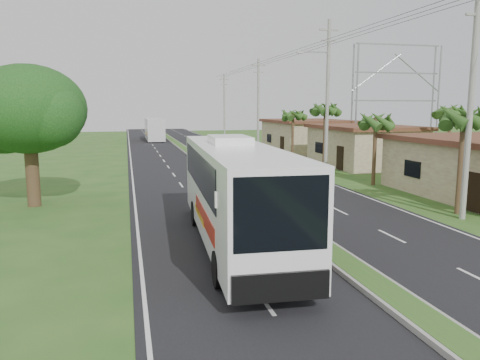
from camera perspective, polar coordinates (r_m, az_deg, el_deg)
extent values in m
plane|color=#2A541E|center=(18.91, 8.82, -7.51)|extent=(180.00, 180.00, 0.00)
cube|color=black|center=(37.78, -2.78, 0.81)|extent=(14.00, 160.00, 0.02)
cube|color=gray|center=(37.76, -2.78, 0.94)|extent=(1.20, 160.00, 0.17)
cube|color=#2A541E|center=(37.75, -2.79, 1.08)|extent=(0.95, 160.00, 0.02)
cube|color=silver|center=(37.12, -12.99, 0.44)|extent=(0.12, 160.00, 0.01)
cube|color=silver|center=(39.57, 6.79, 1.12)|extent=(0.12, 160.00, 0.01)
cube|color=tan|center=(44.22, 14.84, 3.88)|extent=(7.00, 10.00, 3.35)
cube|color=#4D331B|center=(44.11, 14.94, 6.25)|extent=(7.60, 10.60, 0.32)
cube|color=tan|center=(56.88, 8.12, 5.21)|extent=(8.00, 11.00, 3.50)
cube|color=#4D331B|center=(56.80, 8.17, 7.13)|extent=(8.60, 11.60, 0.32)
cylinder|color=#473321|center=(25.57, 25.28, 1.74)|extent=(0.26, 0.26, 5.00)
cylinder|color=#473321|center=(33.23, 16.07, 3.35)|extent=(0.26, 0.26, 4.60)
cylinder|color=#473321|center=(39.17, 10.26, 4.93)|extent=(0.26, 0.26, 5.40)
cylinder|color=#473321|center=(47.71, 6.43, 5.34)|extent=(0.26, 0.26, 4.80)
cylinder|color=#473321|center=(40.20, 24.07, 4.25)|extent=(0.26, 0.26, 5.20)
cylinder|color=#473321|center=(27.40, -24.00, 1.19)|extent=(0.70, 0.70, 4.00)
ellipsoid|color=#0F3A15|center=(27.20, -24.43, 7.88)|extent=(6.00, 6.00, 4.68)
sphere|color=#0F3A15|center=(28.28, -26.87, 6.71)|extent=(3.80, 3.80, 3.80)
sphere|color=#0F3A15|center=(26.02, -22.17, 7.34)|extent=(3.40, 3.40, 3.40)
cylinder|color=gray|center=(24.33, 26.31, 8.44)|extent=(0.28, 0.28, 11.00)
cube|color=gray|center=(24.67, 26.96, 17.51)|extent=(1.20, 0.10, 0.10)
cylinder|color=gray|center=(38.05, 10.60, 9.78)|extent=(0.28, 0.28, 12.00)
cube|color=gray|center=(38.50, 10.83, 17.54)|extent=(1.60, 0.12, 0.12)
cube|color=gray|center=(38.39, 10.79, 16.36)|extent=(1.20, 0.10, 0.10)
cube|color=gray|center=(37.81, 9.04, 15.15)|extent=(2.40, 0.10, 0.10)
cylinder|color=gray|center=(56.90, 2.23, 9.07)|extent=(0.28, 0.28, 11.00)
cube|color=gray|center=(57.11, 2.26, 13.79)|extent=(1.60, 0.12, 0.12)
cube|color=gray|center=(57.04, 2.26, 12.99)|extent=(1.20, 0.10, 0.10)
cylinder|color=gray|center=(76.33, -1.92, 8.83)|extent=(0.28, 0.28, 10.50)
cube|color=gray|center=(76.46, -1.93, 12.17)|extent=(1.60, 0.12, 0.12)
cube|color=gray|center=(76.42, -1.93, 11.57)|extent=(1.20, 0.10, 0.10)
cylinder|color=gray|center=(52.11, 14.02, 9.39)|extent=(0.18, 0.18, 12.00)
cylinder|color=gray|center=(57.41, 23.01, 8.88)|extent=(0.18, 0.18, 12.00)
cylinder|color=gray|center=(53.00, 13.51, 9.39)|extent=(0.18, 0.18, 12.00)
cylinder|color=gray|center=(58.22, 22.42, 8.91)|extent=(0.18, 0.18, 12.00)
cube|color=gray|center=(55.02, 18.45, 9.16)|extent=(10.00, 0.14, 0.14)
cube|color=gray|center=(55.14, 18.61, 12.27)|extent=(10.00, 0.14, 0.14)
cube|color=gray|center=(55.42, 18.77, 15.36)|extent=(10.00, 0.14, 0.14)
cube|color=white|center=(17.75, -0.57, -1.28)|extent=(3.33, 12.99, 3.38)
cube|color=black|center=(18.27, -0.93, 1.37)|extent=(3.25, 10.42, 1.35)
cube|color=black|center=(11.55, 5.01, -4.11)|extent=(2.42, 0.26, 1.89)
cube|color=#A61A0D|center=(16.65, 0.21, -4.33)|extent=(3.01, 5.71, 0.59)
cube|color=yellow|center=(18.25, -0.75, -4.02)|extent=(2.89, 3.35, 0.27)
cube|color=white|center=(18.79, -1.28, 4.94)|extent=(1.63, 2.65, 0.30)
cylinder|color=black|center=(14.08, -2.54, -10.82)|extent=(0.40, 1.13, 1.12)
cylinder|color=black|center=(14.60, 7.07, -10.15)|extent=(0.40, 1.13, 1.12)
cylinder|color=black|center=(21.26, -5.43, -4.06)|extent=(0.40, 1.13, 1.12)
cylinder|color=black|center=(21.60, 1.00, -3.81)|extent=(0.40, 1.13, 1.12)
cube|color=silver|center=(76.83, -10.41, 6.13)|extent=(2.63, 11.95, 3.32)
cube|color=black|center=(77.31, -10.45, 6.89)|extent=(2.67, 8.84, 1.13)
cube|color=orange|center=(75.83, -10.35, 5.62)|extent=(2.66, 5.72, 0.36)
cylinder|color=black|center=(71.93, -11.07, 4.88)|extent=(0.31, 1.00, 1.00)
cylinder|color=black|center=(72.06, -9.25, 4.94)|extent=(0.31, 1.00, 1.00)
cylinder|color=black|center=(81.25, -11.36, 5.32)|extent=(0.31, 1.00, 1.00)
cylinder|color=black|center=(81.37, -9.75, 5.37)|extent=(0.31, 1.00, 1.00)
imported|color=black|center=(29.37, 0.52, -0.51)|extent=(1.76, 0.76, 1.02)
imported|color=maroon|center=(29.24, 0.52, 1.14)|extent=(0.65, 0.48, 1.63)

